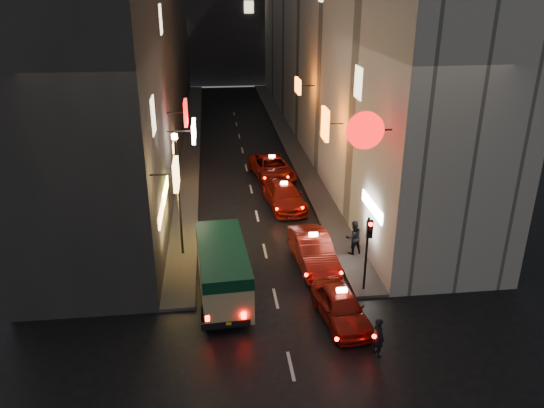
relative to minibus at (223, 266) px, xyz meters
name	(u,v)px	position (x,y,z in m)	size (l,w,h in m)	color
building_left	(138,35)	(-5.74, 25.06, 7.45)	(7.60, 52.00, 18.00)	#34312F
building_right	(334,33)	(10.26, 25.06, 7.45)	(7.94, 52.00, 18.00)	#B1ACA3
sidewalk_left	(192,141)	(-1.99, 25.06, -1.47)	(1.50, 52.00, 0.15)	#464441
sidewalk_right	(288,138)	(6.51, 25.06, -1.47)	(1.50, 52.00, 0.15)	#464441
minibus	(223,266)	(0.00, 0.00, 0.00)	(2.32, 5.80, 2.45)	#CAB77E
taxi_near	(341,304)	(4.70, -2.38, -0.75)	(2.65, 5.20, 1.76)	maroon
taxi_second	(313,248)	(4.45, 2.42, -0.65)	(2.69, 5.79, 1.96)	maroon
taxi_third	(284,193)	(4.05, 9.90, -0.70)	(2.78, 5.54, 1.86)	maroon
taxi_far	(272,166)	(3.93, 15.17, -0.67)	(3.05, 5.78, 1.92)	maroon
pedestrian_crossing	(379,334)	(5.56, -4.65, -0.65)	(0.59, 0.38, 1.78)	black
pedestrian_sidewalk	(354,235)	(6.64, 3.05, -0.39)	(0.76, 0.47, 2.01)	black
traffic_light	(368,239)	(6.26, -0.47, 1.14)	(0.26, 0.43, 3.50)	black
lamp_post	(178,187)	(-1.94, 4.06, 2.18)	(0.28, 0.28, 6.22)	black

